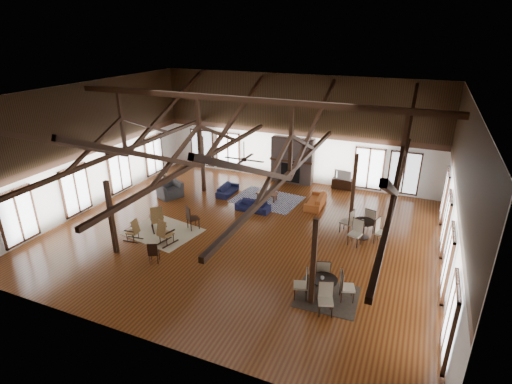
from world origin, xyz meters
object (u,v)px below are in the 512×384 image
at_px(cafe_table_near, 324,285).
at_px(tv_console, 342,184).
at_px(sofa_orange, 316,200).
at_px(cafe_table_far, 364,226).
at_px(sofa_navy_front, 253,206).
at_px(coffee_table, 267,194).
at_px(sofa_navy_left, 228,190).
at_px(armchair, 169,190).

distance_m(cafe_table_near, tv_console, 10.00).
bearing_deg(sofa_orange, cafe_table_far, 46.69).
xyz_separation_m(cafe_table_near, tv_console, (-1.41, 9.90, -0.25)).
bearing_deg(sofa_navy_front, coffee_table, 84.66).
xyz_separation_m(sofa_navy_left, sofa_orange, (4.75, 0.35, 0.04)).
height_order(sofa_orange, tv_console, sofa_orange).
relative_size(coffee_table, cafe_table_near, 0.53).
bearing_deg(tv_console, sofa_orange, -104.97).
xyz_separation_m(armchair, cafe_table_near, (9.57, -5.22, 0.13)).
relative_size(armchair, cafe_table_near, 0.59).
bearing_deg(tv_console, sofa_navy_front, -126.77).
bearing_deg(sofa_navy_front, sofa_orange, 34.71).
relative_size(sofa_navy_left, coffee_table, 1.53).
height_order(sofa_navy_front, cafe_table_far, cafe_table_far).
height_order(sofa_navy_front, cafe_table_near, cafe_table_near).
height_order(sofa_navy_front, sofa_orange, sofa_orange).
distance_m(sofa_navy_front, sofa_navy_left, 2.52).
bearing_deg(coffee_table, sofa_navy_front, -94.37).
bearing_deg(tv_console, armchair, -150.19).
height_order(sofa_navy_left, coffee_table, sofa_navy_left).
height_order(cafe_table_far, tv_console, cafe_table_far).
xyz_separation_m(sofa_navy_front, coffee_table, (0.17, 1.47, 0.11)).
distance_m(sofa_navy_front, coffee_table, 1.49).
height_order(sofa_navy_left, tv_console, tv_console).
xyz_separation_m(sofa_navy_front, cafe_table_far, (5.37, -0.63, 0.30)).
bearing_deg(cafe_table_near, sofa_navy_left, 135.73).
bearing_deg(armchair, sofa_navy_left, -34.21).
bearing_deg(coffee_table, sofa_orange, 8.90).
bearing_deg(sofa_orange, sofa_navy_left, -87.54).
xyz_separation_m(cafe_table_far, tv_console, (-1.96, 5.21, -0.27)).
bearing_deg(cafe_table_near, sofa_orange, 106.98).
distance_m(cafe_table_near, cafe_table_far, 4.72).
distance_m(sofa_orange, cafe_table_far, 3.63).
bearing_deg(sofa_navy_left, tv_console, -61.87).
relative_size(sofa_navy_front, tv_console, 1.51).
bearing_deg(armchair, sofa_orange, -49.86).
xyz_separation_m(coffee_table, cafe_table_far, (5.21, -2.11, 0.19)).
height_order(sofa_orange, cafe_table_far, cafe_table_far).
relative_size(sofa_navy_front, cafe_table_near, 0.82).
bearing_deg(sofa_navy_front, cafe_table_far, -5.55).
xyz_separation_m(sofa_orange, cafe_table_far, (2.71, -2.40, 0.26)).
distance_m(sofa_navy_left, cafe_table_near, 9.67).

